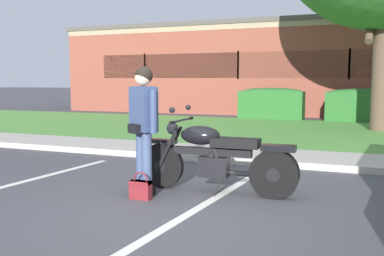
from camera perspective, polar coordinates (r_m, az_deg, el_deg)
ground_plane at (r=5.26m, az=-1.70°, el=-10.65°), size 140.00×140.00×0.00m
curb_strip at (r=8.07m, az=6.99°, el=-4.29°), size 60.00×0.20×0.12m
concrete_walk at (r=8.88m, az=8.40°, el=-3.47°), size 60.00×1.50×0.08m
grass_lawn at (r=13.19m, az=12.86°, el=-0.44°), size 60.00×7.35×0.06m
stall_stripe_0 at (r=6.97m, az=-22.70°, el=-6.89°), size 0.51×4.39×0.01m
stall_stripe_1 at (r=5.37m, az=1.03°, el=-10.25°), size 0.51×4.39×0.01m
motorcycle at (r=5.94m, az=3.90°, el=-3.93°), size 2.24×0.82×1.18m
rider_person at (r=5.80m, az=-6.34°, el=0.90°), size 0.51×0.40×1.70m
handbag at (r=5.73m, az=-6.71°, el=-7.77°), size 0.28×0.13×0.36m
hedge_left at (r=17.21m, az=10.28°, el=3.21°), size 2.44×0.90×1.24m
hedge_center_left at (r=16.86m, az=22.45°, el=2.78°), size 3.21×0.90×1.24m
brick_building at (r=23.47m, az=20.24°, el=7.20°), size 26.86×10.22×4.15m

